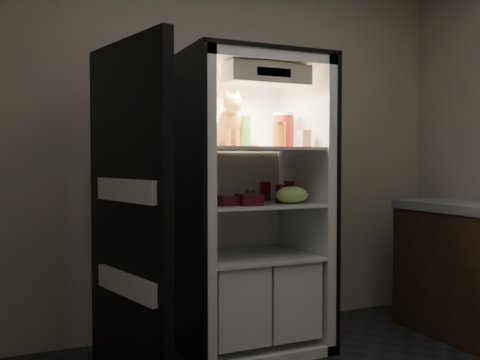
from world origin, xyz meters
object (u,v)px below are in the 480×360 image
at_px(tabby_cat, 228,127).
at_px(soda_can_b, 289,191).
at_px(mayo_tub, 243,138).
at_px(refrigerator, 248,225).
at_px(parmesan_shaker, 245,132).
at_px(grape_bag, 292,195).
at_px(berry_box_right, 249,200).
at_px(pepper_jar, 284,130).
at_px(salsa_jar, 279,135).
at_px(soda_can_a, 265,191).
at_px(soda_can_c, 280,193).
at_px(cream_carton, 304,139).
at_px(berry_box_left, 228,201).
at_px(condiment_jar, 250,195).

distance_m(tabby_cat, soda_can_b, 0.58).
bearing_deg(mayo_tub, refrigerator, -96.95).
xyz_separation_m(parmesan_shaker, grape_bag, (0.24, -0.19, -0.40)).
bearing_deg(berry_box_right, pepper_jar, 32.13).
distance_m(refrigerator, salsa_jar, 0.61).
height_order(soda_can_a, soda_can_b, soda_can_b).
distance_m(pepper_jar, soda_can_c, 0.42).
distance_m(refrigerator, parmesan_shaker, 0.60).
relative_size(mayo_tub, berry_box_right, 1.04).
distance_m(parmesan_shaker, pepper_jar, 0.28).
bearing_deg(soda_can_c, pepper_jar, 51.11).
bearing_deg(soda_can_c, soda_can_b, 34.10).
height_order(soda_can_b, soda_can_c, soda_can_b).
distance_m(soda_can_a, soda_can_c, 0.20).
xyz_separation_m(tabby_cat, pepper_jar, (0.37, -0.05, -0.02)).
bearing_deg(grape_bag, parmesan_shaker, 140.83).
bearing_deg(parmesan_shaker, soda_can_a, 28.45).
distance_m(refrigerator, pepper_jar, 0.66).
height_order(mayo_tub, cream_carton, mayo_tub).
bearing_deg(pepper_jar, mayo_tub, 149.85).
distance_m(soda_can_c, berry_box_right, 0.32).
xyz_separation_m(cream_carton, berry_box_right, (-0.39, -0.02, -0.37)).
bearing_deg(refrigerator, berry_box_right, -113.40).
xyz_separation_m(pepper_jar, berry_box_left, (-0.48, -0.19, -0.44)).
bearing_deg(refrigerator, mayo_tub, 83.05).
distance_m(soda_can_a, grape_bag, 0.31).
bearing_deg(pepper_jar, soda_can_c, -128.89).
height_order(tabby_cat, berry_box_right, tabby_cat).
bearing_deg(berry_box_right, soda_can_c, 25.78).
xyz_separation_m(condiment_jar, berry_box_right, (-0.13, -0.26, -0.01)).
distance_m(tabby_cat, berry_box_left, 0.53).
bearing_deg(soda_can_c, soda_can_a, 93.16).
bearing_deg(mayo_tub, grape_bag, -60.27).
height_order(soda_can_b, condiment_jar, soda_can_b).
bearing_deg(soda_can_c, grape_bag, -78.78).
height_order(mayo_tub, grape_bag, mayo_tub).
xyz_separation_m(parmesan_shaker, pepper_jar, (0.28, 0.00, 0.01)).
distance_m(refrigerator, cream_carton, 0.66).
relative_size(tabby_cat, mayo_tub, 2.61).
bearing_deg(berry_box_left, grape_bag, -0.14).
xyz_separation_m(refrigerator, mayo_tub, (0.01, 0.11, 0.57)).
bearing_deg(soda_can_a, soda_can_c, -86.84).
xyz_separation_m(tabby_cat, mayo_tub, (0.14, 0.08, -0.06)).
height_order(refrigerator, grape_bag, refrigerator).
bearing_deg(salsa_jar, soda_can_c, 40.41).
bearing_deg(condiment_jar, salsa_jar, -46.42).
relative_size(soda_can_b, berry_box_left, 1.20).
relative_size(salsa_jar, pepper_jar, 0.69).
bearing_deg(berry_box_right, salsa_jar, 24.36).
height_order(cream_carton, soda_can_c, cream_carton).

